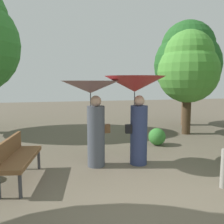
# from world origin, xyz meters

# --- Properties ---
(ground_plane) EXTENTS (40.00, 40.00, 0.00)m
(ground_plane) POSITION_xyz_m (0.00, 0.00, 0.00)
(ground_plane) COLOR brown
(person_left) EXTENTS (1.26, 1.26, 1.92)m
(person_left) POSITION_xyz_m (-0.56, 2.02, 1.42)
(person_left) COLOR #474C56
(person_left) RESTS_ON ground
(person_right) EXTENTS (1.35, 1.35, 2.02)m
(person_right) POSITION_xyz_m (0.40, 1.92, 1.56)
(person_right) COLOR navy
(person_right) RESTS_ON ground
(park_bench) EXTENTS (0.73, 1.56, 0.83)m
(park_bench) POSITION_xyz_m (-2.10, 1.50, 0.51)
(park_bench) COLOR #38383D
(park_bench) RESTS_ON ground
(tree_near_right) EXTENTS (2.82, 2.82, 4.43)m
(tree_near_right) POSITION_xyz_m (4.18, 6.23, 2.83)
(tree_near_right) COLOR brown
(tree_near_right) RESTS_ON ground
(tree_far_back) EXTENTS (2.16, 2.16, 3.69)m
(tree_far_back) POSITION_xyz_m (3.26, 4.58, 2.41)
(tree_far_back) COLOR #42301E
(tree_far_back) RESTS_ON ground
(bush_path_right) EXTENTS (0.51, 0.51, 0.51)m
(bush_path_right) POSITION_xyz_m (1.59, 3.38, 0.26)
(bush_path_right) COLOR #387F33
(bush_path_right) RESTS_ON ground
(path_marker_post) EXTENTS (0.12, 0.12, 0.71)m
(path_marker_post) POSITION_xyz_m (1.54, 0.37, 0.36)
(path_marker_post) COLOR gray
(path_marker_post) RESTS_ON ground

